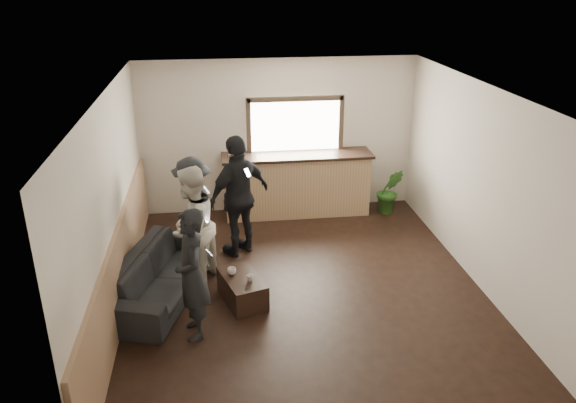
{
  "coord_description": "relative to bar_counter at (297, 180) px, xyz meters",
  "views": [
    {
      "loc": [
        -1.15,
        -6.81,
        4.22
      ],
      "look_at": [
        -0.17,
        0.4,
        1.19
      ],
      "focal_mm": 35.0,
      "sensor_mm": 36.0,
      "label": 1
    }
  ],
  "objects": [
    {
      "name": "person_a",
      "position": [
        -1.8,
        -3.55,
        0.2
      ],
      "size": [
        0.52,
        0.67,
        1.67
      ],
      "rotation": [
        0.0,
        0.0,
        -1.4
      ],
      "color": "black",
      "rests_on": "ground"
    },
    {
      "name": "cup_a",
      "position": [
        -1.31,
        -2.79,
        -0.22
      ],
      "size": [
        0.15,
        0.15,
        0.1
      ],
      "primitive_type": "imported",
      "rotation": [
        0.0,
        0.0,
        1.35
      ],
      "color": "silver",
      "rests_on": "coffee_table"
    },
    {
      "name": "person_c",
      "position": [
        -1.83,
        -1.42,
        0.16
      ],
      "size": [
        0.71,
        1.1,
        1.61
      ],
      "rotation": [
        0.0,
        0.0,
        -1.68
      ],
      "color": "black",
      "rests_on": "ground"
    },
    {
      "name": "cup_b",
      "position": [
        -1.08,
        -2.99,
        -0.23
      ],
      "size": [
        0.13,
        0.13,
        0.08
      ],
      "primitive_type": "imported",
      "rotation": [
        0.0,
        0.0,
        4.1
      ],
      "color": "silver",
      "rests_on": "coffee_table"
    },
    {
      "name": "ground",
      "position": [
        -0.3,
        -2.7,
        -0.64
      ],
      "size": [
        5.0,
        6.0,
        0.01
      ],
      "primitive_type": "cube",
      "color": "black"
    },
    {
      "name": "person_d",
      "position": [
        -1.12,
        -1.43,
        0.33
      ],
      "size": [
        1.19,
        1.05,
        1.93
      ],
      "rotation": [
        0.0,
        0.0,
        -2.51
      ],
      "color": "black",
      "rests_on": "ground"
    },
    {
      "name": "person_b",
      "position": [
        -1.83,
        -2.27,
        0.23
      ],
      "size": [
        0.97,
        1.06,
        1.75
      ],
      "rotation": [
        0.0,
        0.0,
        -2.04
      ],
      "color": "silver",
      "rests_on": "ground"
    },
    {
      "name": "sofa",
      "position": [
        -2.28,
        -2.58,
        -0.31
      ],
      "size": [
        1.52,
        2.41,
        0.66
      ],
      "primitive_type": "imported",
      "rotation": [
        0.0,
        0.0,
        1.26
      ],
      "color": "black",
      "rests_on": "ground"
    },
    {
      "name": "coffee_table",
      "position": [
        -1.18,
        -2.88,
        -0.46
      ],
      "size": [
        0.68,
        0.93,
        0.37
      ],
      "primitive_type": "cube",
      "rotation": [
        0.0,
        0.0,
        0.3
      ],
      "color": "black",
      "rests_on": "ground"
    },
    {
      "name": "potted_plant",
      "position": [
        1.7,
        -0.22,
        -0.21
      ],
      "size": [
        0.5,
        0.42,
        0.86
      ],
      "primitive_type": "imported",
      "rotation": [
        0.0,
        0.0,
        -0.07
      ],
      "color": "#2D6623",
      "rests_on": "ground"
    },
    {
      "name": "bar_counter",
      "position": [
        0.0,
        0.0,
        0.0
      ],
      "size": [
        2.7,
        0.68,
        2.13
      ],
      "color": "tan",
      "rests_on": "ground"
    },
    {
      "name": "room_shell",
      "position": [
        -1.04,
        -2.7,
        0.83
      ],
      "size": [
        5.01,
        6.01,
        2.8
      ],
      "color": "silver",
      "rests_on": "ground"
    }
  ]
}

